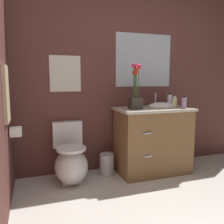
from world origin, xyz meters
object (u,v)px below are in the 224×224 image
object	(u,v)px
toilet	(71,161)
hand_wash_bottle	(170,100)
lotion_bottle	(175,102)
toilet_paper_roll	(16,132)
wall_mirror	(144,60)
trash_bin	(107,164)
hanging_towel	(6,94)
vanity_cabinet	(153,139)
flower_vase	(135,94)
soap_bottle	(184,103)
wall_poster	(65,74)

from	to	relation	value
toilet	hand_wash_bottle	bearing A→B (deg)	2.53
toilet	lotion_bottle	size ratio (longest dim) A/B	4.63
toilet_paper_roll	wall_mirror	bearing A→B (deg)	16.02
trash_bin	hanging_towel	distance (m)	1.48
hand_wash_bottle	hanging_towel	size ratio (longest dim) A/B	0.35
vanity_cabinet	wall_mirror	distance (m)	1.06
hanging_towel	lotion_bottle	bearing A→B (deg)	7.51
flower_vase	toilet_paper_roll	xyz separation A→B (m)	(-1.35, -0.13, -0.35)
soap_bottle	trash_bin	xyz separation A→B (m)	(-0.93, 0.25, -0.77)
soap_bottle	toilet_paper_roll	bearing A→B (deg)	-179.99
soap_bottle	trash_bin	size ratio (longest dim) A/B	0.59
soap_bottle	toilet_paper_roll	size ratio (longest dim) A/B	1.46
hand_wash_bottle	soap_bottle	bearing A→B (deg)	-80.27
flower_vase	wall_mirror	xyz separation A→B (m)	(0.26, 0.33, 0.42)
soap_bottle	hanging_towel	world-z (taller)	hanging_towel
lotion_bottle	wall_poster	size ratio (longest dim) A/B	0.34
flower_vase	soap_bottle	world-z (taller)	flower_vase
trash_bin	lotion_bottle	bearing A→B (deg)	-9.05
toilet	hanging_towel	distance (m)	1.08
flower_vase	toilet	bearing A→B (deg)	175.51
lotion_bottle	trash_bin	size ratio (longest dim) A/B	0.55
flower_vase	wall_mirror	bearing A→B (deg)	51.21
flower_vase	hanging_towel	bearing A→B (deg)	-168.85
flower_vase	hand_wash_bottle	size ratio (longest dim) A/B	3.00
toilet	toilet_paper_roll	size ratio (longest dim) A/B	6.27
flower_vase	trash_bin	size ratio (longest dim) A/B	2.02
toilet	lotion_bottle	xyz separation A→B (m)	(1.33, -0.08, 0.66)
trash_bin	toilet_paper_roll	size ratio (longest dim) A/B	2.47
flower_vase	wall_poster	xyz separation A→B (m)	(-0.79, 0.33, 0.24)
flower_vase	wall_poster	world-z (taller)	wall_poster
toilet	trash_bin	xyz separation A→B (m)	(0.46, 0.06, -0.11)
soap_bottle	hanging_towel	bearing A→B (deg)	-175.93
toilet_paper_roll	wall_poster	bearing A→B (deg)	39.51
vanity_cabinet	wall_poster	world-z (taller)	wall_poster
vanity_cabinet	wall_mirror	xyz separation A→B (m)	(-0.00, 0.29, 1.02)
hand_wash_bottle	hanging_towel	distance (m)	2.01
vanity_cabinet	hanging_towel	xyz separation A→B (m)	(-1.67, -0.31, 0.63)
wall_mirror	hanging_towel	size ratio (longest dim) A/B	1.54
soap_bottle	wall_poster	xyz separation A→B (m)	(-1.39, 0.46, 0.36)
vanity_cabinet	wall_mirror	size ratio (longest dim) A/B	1.27
toilet_paper_roll	hanging_towel	bearing A→B (deg)	-111.06
lotion_bottle	wall_poster	world-z (taller)	wall_poster
vanity_cabinet	wall_poster	distance (m)	1.38
soap_bottle	flower_vase	bearing A→B (deg)	167.44
hand_wash_bottle	trash_bin	world-z (taller)	hand_wash_bottle
wall_mirror	soap_bottle	bearing A→B (deg)	-53.94
flower_vase	toilet_paper_roll	size ratio (longest dim) A/B	5.01
flower_vase	hanging_towel	world-z (taller)	flower_vase
flower_vase	trash_bin	xyz separation A→B (m)	(-0.33, 0.12, -0.89)
vanity_cabinet	toilet_paper_roll	distance (m)	1.65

